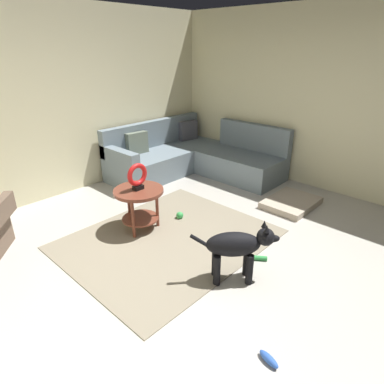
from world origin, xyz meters
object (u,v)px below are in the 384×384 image
dog (238,246)px  dog_toy_rope (259,258)px  torus_sculpture (137,176)px  dog_bed_mat (291,203)px  dog_toy_ball (180,215)px  side_table (139,199)px  sectional_couch (193,158)px  dog_toy_bone (269,359)px

dog → dog_toy_rope: bearing=135.6°
torus_sculpture → dog_toy_rope: 1.66m
dog_toy_rope → dog_bed_mat: bearing=15.0°
dog_bed_mat → torus_sculpture: bearing=150.9°
torus_sculpture → dog: torus_sculpture is taller
dog_toy_ball → side_table: bearing=162.3°
torus_sculpture → dog_bed_mat: torus_sculpture is taller
sectional_couch → torus_sculpture: 2.14m
side_table → dog_bed_mat: 2.20m
dog_bed_mat → dog_toy_rope: dog_bed_mat is taller
side_table → dog_toy_ball: bearing=-17.7°
sectional_couch → dog_toy_rope: (-1.46, -2.33, -0.26)m
dog_toy_bone → dog_toy_ball: bearing=61.4°
dog_toy_bone → side_table: bearing=75.1°
side_table → dog_toy_rope: 1.56m
side_table → dog_toy_rope: (0.44, -1.44, -0.39)m
torus_sculpture → dog_toy_rope: size_ratio=1.82×
side_table → dog_bed_mat: bearing=-29.1°
sectional_couch → dog_toy_bone: (-2.48, -3.07, -0.26)m
sectional_couch → dog_toy_ball: bearing=-142.7°
torus_sculpture → dog_toy_bone: torus_sculpture is taller
torus_sculpture → dog_toy_rope: (0.44, -1.44, -0.69)m
sectional_couch → dog: (-1.88, -2.34, 0.09)m
side_table → dog_toy_ball: 0.66m
side_table → dog_bed_mat: side_table is taller
side_table → dog_toy_rope: side_table is taller
dog_bed_mat → dog_toy_bone: (-2.48, -1.13, -0.01)m
dog → dog_toy_bone: 1.01m
torus_sculpture → dog_bed_mat: size_ratio=0.41×
sectional_couch → side_table: sectional_couch is taller
torus_sculpture → dog_bed_mat: (1.90, -1.06, -0.67)m
sectional_couch → torus_sculpture: (-1.90, -0.89, 0.42)m
sectional_couch → torus_sculpture: size_ratio=6.90×
sectional_couch → dog: sectional_couch is taller
torus_sculpture → dog: (0.02, -1.45, -0.33)m
sectional_couch → dog_bed_mat: sectional_couch is taller
sectional_couch → dog: 3.00m
dog → side_table: bearing=-134.9°
dog_toy_bone → dog_toy_rope: bearing=36.0°
torus_sculpture → dog_toy_bone: bearing=-104.9°
dog_bed_mat → dog_toy_rope: bearing=-165.0°
side_table → sectional_couch: bearing=25.0°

